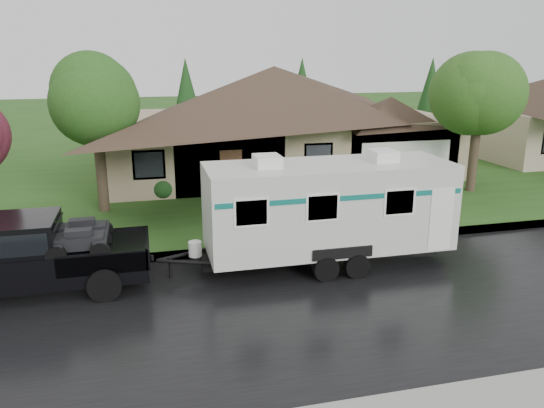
{
  "coord_description": "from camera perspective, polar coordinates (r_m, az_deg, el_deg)",
  "views": [
    {
      "loc": [
        -5.03,
        -14.16,
        6.42
      ],
      "look_at": [
        -1.06,
        2.0,
        1.67
      ],
      "focal_mm": 35.0,
      "sensor_mm": 36.0,
      "label": 1
    }
  ],
  "objects": [
    {
      "name": "lawn",
      "position": [
        30.26,
        -3.94,
        3.8
      ],
      "size": [
        140.0,
        26.0,
        0.15
      ],
      "primitive_type": "cube",
      "color": "#254A17",
      "rests_on": "ground"
    },
    {
      "name": "house_main",
      "position": [
        29.07,
        0.86,
        10.36
      ],
      "size": [
        19.44,
        10.8,
        6.9
      ],
      "color": "gray",
      "rests_on": "lawn"
    },
    {
      "name": "road",
      "position": [
        14.63,
        7.91,
        -10.21
      ],
      "size": [
        140.0,
        8.0,
        0.01
      ],
      "primitive_type": "cube",
      "color": "black",
      "rests_on": "ground"
    },
    {
      "name": "tree_left_green",
      "position": [
        22.17,
        -18.52,
        10.59
      ],
      "size": [
        3.93,
        3.93,
        6.5
      ],
      "color": "#382B1E",
      "rests_on": "lawn"
    },
    {
      "name": "ground",
      "position": [
        16.34,
        5.33,
        -7.26
      ],
      "size": [
        140.0,
        140.0,
        0.0
      ],
      "primitive_type": "plane",
      "color": "#254A17",
      "rests_on": "ground"
    },
    {
      "name": "pickup_truck",
      "position": [
        16.04,
        -25.28,
        -4.83
      ],
      "size": [
        6.43,
        2.44,
        2.14
      ],
      "color": "black",
      "rests_on": "ground"
    },
    {
      "name": "shrub_row",
      "position": [
        25.16,
        2.8,
        2.67
      ],
      "size": [
        13.6,
        1.0,
        1.0
      ],
      "color": "#143814",
      "rests_on": "lawn"
    },
    {
      "name": "travel_trailer",
      "position": [
        16.37,
        6.09,
        -0.22
      ],
      "size": [
        7.93,
        2.79,
        3.56
      ],
      "color": "silver",
      "rests_on": "ground"
    },
    {
      "name": "curb",
      "position": [
        18.29,
        3.04,
        -4.37
      ],
      "size": [
        140.0,
        0.5,
        0.15
      ],
      "primitive_type": "cube",
      "color": "gray",
      "rests_on": "ground"
    },
    {
      "name": "tree_right_green",
      "position": [
        26.11,
        21.48,
        11.02
      ],
      "size": [
        3.93,
        3.93,
        6.51
      ],
      "color": "#382B1E",
      "rests_on": "lawn"
    }
  ]
}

